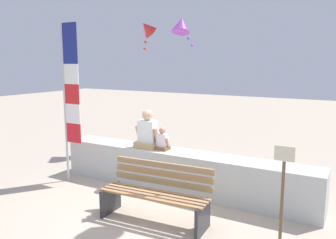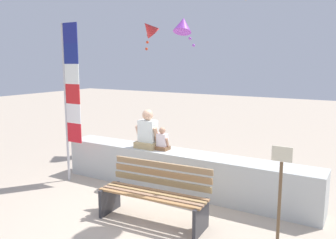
# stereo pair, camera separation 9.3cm
# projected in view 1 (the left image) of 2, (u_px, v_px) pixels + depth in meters

# --- Properties ---
(ground_plane) EXTENTS (40.00, 40.00, 0.00)m
(ground_plane) POSITION_uv_depth(u_px,v_px,m) (146.00, 214.00, 5.70)
(ground_plane) COLOR #B6A48F
(seawall_ledge) EXTENTS (5.15, 0.60, 0.77)m
(seawall_ledge) POSITION_uv_depth(u_px,v_px,m) (181.00, 171.00, 6.66)
(seawall_ledge) COLOR #BABEBA
(seawall_ledge) RESTS_ON ground
(park_bench) EXTENTS (1.76, 0.72, 0.88)m
(park_bench) POSITION_uv_depth(u_px,v_px,m) (156.00, 194.00, 5.41)
(park_bench) COLOR #A67748
(park_bench) RESTS_ON ground
(person_adult) EXTENTS (0.50, 0.37, 0.77)m
(person_adult) POSITION_uv_depth(u_px,v_px,m) (148.00, 133.00, 6.88)
(person_adult) COLOR tan
(person_adult) RESTS_ON seawall_ledge
(person_child) EXTENTS (0.29, 0.21, 0.44)m
(person_child) POSITION_uv_depth(u_px,v_px,m) (162.00, 141.00, 6.73)
(person_child) COLOR brown
(person_child) RESTS_ON seawall_ledge
(flag_banner) EXTENTS (0.42, 0.05, 3.21)m
(flag_banner) POSITION_uv_depth(u_px,v_px,m) (69.00, 92.00, 6.93)
(flag_banner) COLOR #B7B7BC
(flag_banner) RESTS_ON ground
(kite_purple) EXTENTS (0.64, 0.69, 0.85)m
(kite_purple) POSITION_uv_depth(u_px,v_px,m) (181.00, 25.00, 9.26)
(kite_purple) COLOR purple
(kite_red) EXTENTS (0.66, 0.67, 0.85)m
(kite_red) POSITION_uv_depth(u_px,v_px,m) (147.00, 29.00, 9.43)
(kite_red) COLOR red
(sign_post) EXTENTS (0.24, 0.04, 1.48)m
(sign_post) POSITION_uv_depth(u_px,v_px,m) (282.00, 196.00, 4.19)
(sign_post) COLOR brown
(sign_post) RESTS_ON ground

